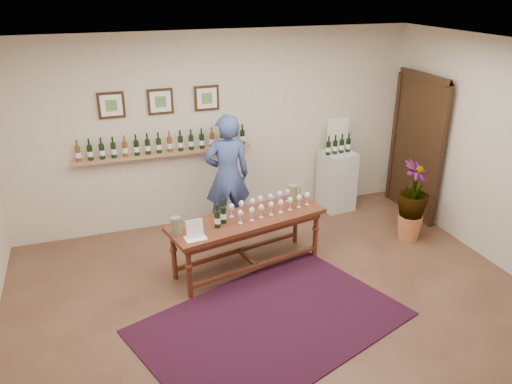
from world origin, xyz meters
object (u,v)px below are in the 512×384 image
object	(u,v)px
tasting_table	(247,225)
potted_plant	(412,201)
person	(227,176)
display_pedestal	(337,181)

from	to	relation	value
tasting_table	potted_plant	world-z (taller)	potted_plant
tasting_table	person	distance (m)	1.04
potted_plant	person	size ratio (longest dim) A/B	0.56
person	display_pedestal	bearing A→B (deg)	-168.27
tasting_table	person	xyz separation A→B (m)	(0.04, 1.00, 0.28)
display_pedestal	person	size ratio (longest dim) A/B	0.54
display_pedestal	potted_plant	xyz separation A→B (m)	(0.50, -1.28, 0.11)
potted_plant	person	distance (m)	2.60
tasting_table	display_pedestal	world-z (taller)	display_pedestal
potted_plant	tasting_table	bearing A→B (deg)	179.17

